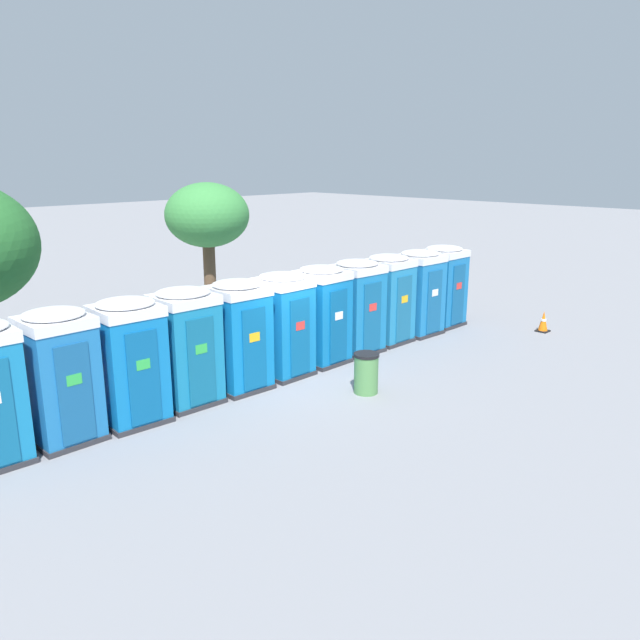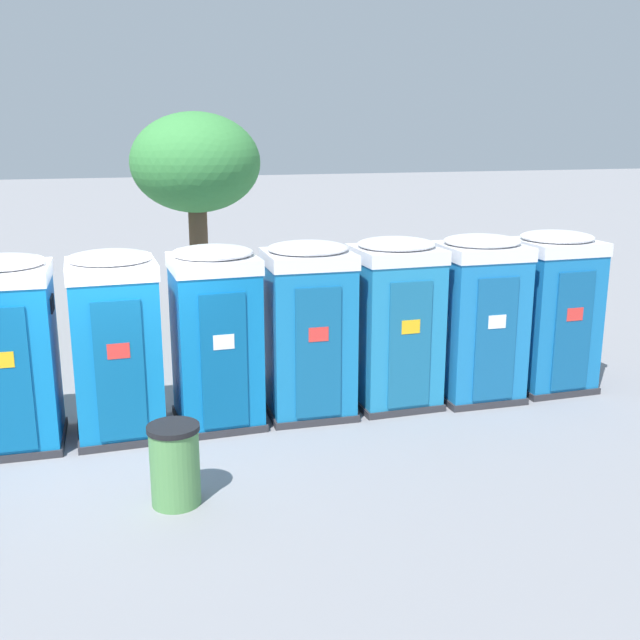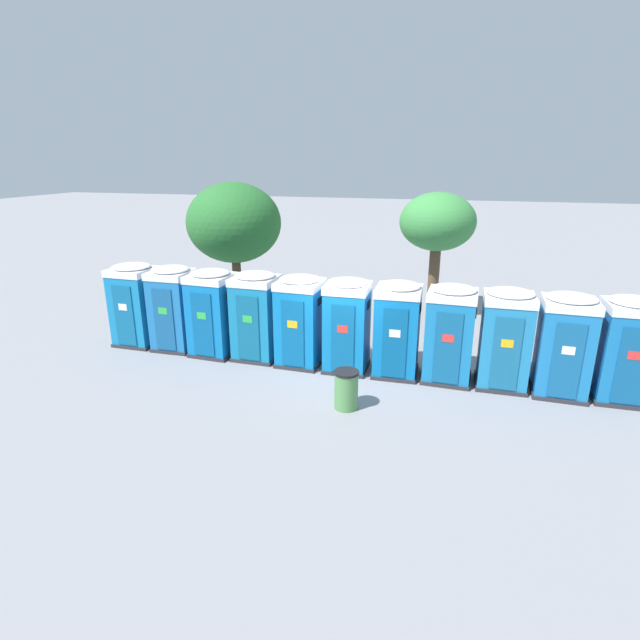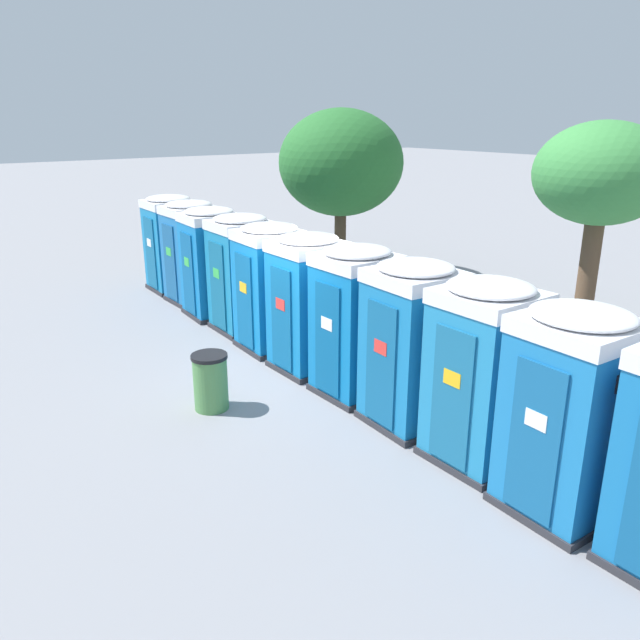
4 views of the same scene
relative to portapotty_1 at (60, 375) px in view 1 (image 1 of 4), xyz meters
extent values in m
plane|color=gray|center=(5.36, -0.38, -1.28)|extent=(120.00, 120.00, 0.00)
cube|color=black|center=(-0.74, 0.03, 0.60)|extent=(0.03, 0.36, 0.20)
cube|color=#2D2D33|center=(0.00, 0.01, -1.23)|extent=(1.20, 1.21, 0.10)
cube|color=#1B6BAE|center=(0.00, 0.01, -0.13)|extent=(1.14, 1.15, 2.10)
cube|color=#155388|center=(0.01, -0.58, -0.21)|extent=(0.62, 0.04, 1.85)
cube|color=green|center=(0.01, -0.60, 0.07)|extent=(0.28, 0.01, 0.20)
cube|color=black|center=(0.58, 0.01, 0.60)|extent=(0.03, 0.36, 0.20)
cube|color=white|center=(0.00, 0.01, 1.02)|extent=(1.18, 1.19, 0.20)
ellipsoid|color=white|center=(0.00, 0.01, 1.17)|extent=(1.12, 1.13, 0.18)
cube|color=#2D2D33|center=(1.34, -0.11, -1.23)|extent=(1.29, 1.27, 0.10)
cube|color=#0E6DB6|center=(1.34, -0.11, -0.13)|extent=(1.23, 1.21, 2.10)
cube|color=#0B558E|center=(1.31, -0.69, -0.21)|extent=(0.64, 0.07, 1.85)
cube|color=green|center=(1.30, -0.71, 0.07)|extent=(0.28, 0.02, 0.20)
cube|color=black|center=(1.93, -0.14, 0.60)|extent=(0.04, 0.36, 0.20)
cube|color=white|center=(1.34, -0.11, 1.02)|extent=(1.26, 1.24, 0.20)
ellipsoid|color=white|center=(1.34, -0.11, 1.17)|extent=(1.20, 1.18, 0.18)
cube|color=#2D2D33|center=(2.68, -0.06, -1.23)|extent=(1.26, 1.23, 0.10)
cube|color=#1476A8|center=(2.68, -0.06, -0.13)|extent=(1.20, 1.17, 2.10)
cube|color=#0F5C83|center=(2.67, -0.64, -0.21)|extent=(0.65, 0.05, 1.85)
cube|color=green|center=(2.67, -0.66, 0.07)|extent=(0.28, 0.02, 0.20)
cube|color=black|center=(3.28, -0.07, 0.60)|extent=(0.03, 0.36, 0.20)
cube|color=white|center=(2.68, -0.06, 1.02)|extent=(1.24, 1.20, 0.20)
ellipsoid|color=white|center=(2.68, -0.06, 1.17)|extent=(1.18, 1.15, 0.18)
cube|color=#2D2D33|center=(4.02, -0.16, -1.23)|extent=(1.24, 1.24, 0.10)
cube|color=#0E71BC|center=(4.02, -0.16, -0.13)|extent=(1.18, 1.18, 2.10)
cube|color=#0A5892|center=(4.00, -0.74, -0.21)|extent=(0.63, 0.05, 1.85)
cube|color=yellow|center=(4.00, -0.76, 0.07)|extent=(0.28, 0.02, 0.20)
cube|color=black|center=(4.60, -0.18, 0.60)|extent=(0.04, 0.36, 0.20)
cube|color=white|center=(4.02, -0.16, 1.02)|extent=(1.22, 1.22, 0.20)
ellipsoid|color=white|center=(4.02, -0.16, 1.17)|extent=(1.16, 1.16, 0.18)
cube|color=#2D2D33|center=(5.36, -0.18, -1.23)|extent=(1.17, 1.21, 0.10)
cube|color=#0F72BA|center=(5.36, -0.18, -0.13)|extent=(1.12, 1.15, 2.10)
cube|color=#0B5991|center=(5.37, -0.76, -0.21)|extent=(0.61, 0.04, 1.85)
cube|color=red|center=(5.37, -0.78, 0.07)|extent=(0.28, 0.01, 0.20)
cube|color=black|center=(5.93, -0.18, 0.60)|extent=(0.03, 0.36, 0.20)
cube|color=white|center=(5.36, -0.18, 1.02)|extent=(1.15, 1.18, 0.20)
ellipsoid|color=white|center=(5.36, -0.18, 1.17)|extent=(1.10, 1.13, 0.18)
cube|color=#2D2D33|center=(6.70, -0.16, -1.23)|extent=(1.19, 1.21, 0.10)
cube|color=#0C6BB2|center=(6.70, -0.16, -0.13)|extent=(1.13, 1.16, 2.10)
cube|color=#0A538B|center=(6.71, -0.75, -0.21)|extent=(0.61, 0.04, 1.85)
cube|color=white|center=(6.71, -0.76, 0.07)|extent=(0.28, 0.01, 0.20)
cube|color=black|center=(7.28, -0.15, 0.60)|extent=(0.03, 0.36, 0.20)
cube|color=white|center=(6.70, -0.16, 1.02)|extent=(1.17, 1.19, 0.20)
ellipsoid|color=white|center=(6.70, -0.16, 1.17)|extent=(1.11, 1.13, 0.18)
cube|color=#2D2D33|center=(8.05, -0.17, -1.23)|extent=(1.28, 1.25, 0.10)
cube|color=#1671AF|center=(8.05, -0.17, -0.13)|extent=(1.22, 1.19, 2.10)
cube|color=#115889|center=(8.02, -0.75, -0.21)|extent=(0.64, 0.06, 1.85)
cube|color=red|center=(8.02, -0.77, 0.07)|extent=(0.28, 0.02, 0.20)
cube|color=black|center=(8.64, -0.20, 0.60)|extent=(0.04, 0.36, 0.20)
cube|color=white|center=(8.05, -0.17, 1.02)|extent=(1.26, 1.23, 0.20)
ellipsoid|color=white|center=(8.05, -0.17, 1.17)|extent=(1.20, 1.17, 0.18)
cube|color=#2D2D33|center=(9.39, -0.17, -1.23)|extent=(1.22, 1.20, 0.10)
cube|color=#1E7CB3|center=(9.39, -0.17, -0.13)|extent=(1.17, 1.14, 2.10)
cube|color=#17618C|center=(9.39, -0.76, -0.21)|extent=(0.64, 0.03, 1.85)
cube|color=yellow|center=(9.39, -0.78, 0.07)|extent=(0.28, 0.01, 0.20)
cube|color=black|center=(9.98, -0.17, 0.60)|extent=(0.02, 0.36, 0.20)
cube|color=white|center=(9.39, -0.17, 1.02)|extent=(1.20, 1.18, 0.20)
ellipsoid|color=white|center=(9.39, -0.17, 1.17)|extent=(1.14, 1.12, 0.18)
cube|color=#2D2D33|center=(10.73, -0.28, -1.23)|extent=(1.27, 1.24, 0.10)
cube|color=#1971B4|center=(10.73, -0.28, -0.13)|extent=(1.21, 1.18, 2.10)
cube|color=#14588C|center=(10.71, -0.86, -0.21)|extent=(0.65, 0.05, 1.85)
cube|color=white|center=(10.71, -0.88, 0.07)|extent=(0.28, 0.02, 0.20)
cube|color=black|center=(11.33, -0.30, 0.60)|extent=(0.04, 0.36, 0.20)
cube|color=white|center=(10.73, -0.28, 1.02)|extent=(1.25, 1.21, 0.20)
ellipsoid|color=white|center=(10.73, -0.28, 1.17)|extent=(1.19, 1.16, 0.18)
cube|color=#2D2D33|center=(12.07, -0.22, -1.23)|extent=(1.21, 1.20, 0.10)
cube|color=#166CAF|center=(12.07, -0.22, -0.13)|extent=(1.15, 1.14, 2.10)
cube|color=#115488|center=(12.07, -0.81, -0.21)|extent=(0.63, 0.03, 1.85)
cube|color=red|center=(12.07, -0.83, 0.07)|extent=(0.28, 0.01, 0.20)
cube|color=black|center=(12.66, -0.22, 0.60)|extent=(0.02, 0.36, 0.20)
cube|color=white|center=(12.07, -0.22, 1.02)|extent=(1.19, 1.18, 0.20)
ellipsoid|color=white|center=(12.07, -0.22, 1.17)|extent=(1.13, 1.12, 0.18)
cylinder|color=brown|center=(7.33, 5.56, 0.14)|extent=(0.39, 0.39, 2.85)
ellipsoid|color=#3D8C42|center=(7.33, 5.56, 2.13)|extent=(2.66, 2.66, 2.04)
cylinder|color=#518C4C|center=(5.84, -2.42, -0.85)|extent=(0.55, 0.55, 0.87)
cylinder|color=black|center=(5.84, -2.42, -0.38)|extent=(0.58, 0.58, 0.06)
cube|color=black|center=(13.59, -2.92, -1.26)|extent=(0.36, 0.36, 0.04)
cone|color=orange|center=(13.59, -2.92, -0.94)|extent=(0.28, 0.28, 0.60)
cylinder|color=white|center=(13.59, -2.92, -0.91)|extent=(0.17, 0.17, 0.07)
camera|label=1|loc=(-4.33, -11.05, 3.88)|focal=35.00mm
camera|label=2|loc=(5.11, -10.18, 2.77)|focal=42.00mm
camera|label=3|loc=(8.01, -12.65, 4.28)|focal=28.00mm
camera|label=4|loc=(14.27, -6.37, 3.23)|focal=35.00mm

